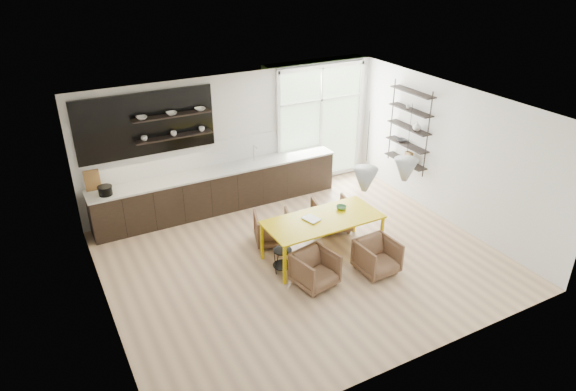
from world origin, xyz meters
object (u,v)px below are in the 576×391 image
object	(u,v)px
armchair_back_right	(332,215)
wire_stool	(283,257)
armchair_front_left	(315,269)
armchair_front_right	(377,257)
dining_table	(323,221)
armchair_back_left	(272,228)

from	to	relation	value
armchair_back_right	wire_stool	xyz separation A→B (m)	(-1.60, -0.88, -0.04)
armchair_front_left	armchair_front_right	distance (m)	1.21
armchair_back_right	armchair_front_left	xyz separation A→B (m)	(-1.30, -1.50, -0.02)
dining_table	armchair_back_left	world-z (taller)	dining_table
armchair_front_left	wire_stool	xyz separation A→B (m)	(-0.30, 0.62, -0.02)
armchair_front_right	wire_stool	xyz separation A→B (m)	(-1.49, 0.81, -0.02)
armchair_front_left	wire_stool	world-z (taller)	armchair_front_left
armchair_back_left	armchair_front_left	distance (m)	1.61
dining_table	armchair_back_right	world-z (taller)	dining_table
armchair_front_right	armchair_back_left	bearing A→B (deg)	121.51
armchair_front_right	armchair_back_right	bearing A→B (deg)	83.87
armchair_back_right	armchair_front_right	distance (m)	1.70
armchair_back_left	armchair_back_right	size ratio (longest dim) A/B	0.96
dining_table	armchair_back_right	distance (m)	1.13
armchair_back_left	armchair_front_right	bearing A→B (deg)	142.01
dining_table	armchair_front_left	distance (m)	1.03
armchair_front_left	wire_stool	distance (m)	0.69
armchair_back_left	armchair_back_right	xyz separation A→B (m)	(1.32, -0.10, 0.01)
dining_table	armchair_back_left	bearing A→B (deg)	124.12
dining_table	wire_stool	distance (m)	1.01
dining_table	armchair_back_left	distance (m)	1.15
armchair_front_left	armchair_front_right	size ratio (longest dim) A/B	1.00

